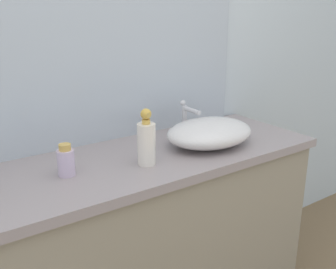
# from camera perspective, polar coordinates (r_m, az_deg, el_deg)

# --- Properties ---
(bathroom_wall_rear) EXTENTS (6.00, 0.06, 2.60)m
(bathroom_wall_rear) POSITION_cam_1_polar(r_m,az_deg,el_deg) (1.78, -11.87, 12.51)
(bathroom_wall_rear) COLOR silver
(bathroom_wall_rear) RESTS_ON ground
(vanity_counter) EXTENTS (1.79, 0.55, 0.87)m
(vanity_counter) POSITION_cam_1_polar(r_m,az_deg,el_deg) (1.81, -6.06, -16.62)
(vanity_counter) COLOR gray
(vanity_counter) RESTS_ON ground
(wall_mirror_panel) EXTENTS (1.60, 0.01, 1.10)m
(wall_mirror_panel) POSITION_cam_1_polar(r_m,az_deg,el_deg) (1.74, -11.76, 16.16)
(wall_mirror_panel) COLOR #B2BCC6
(wall_mirror_panel) RESTS_ON vanity_counter
(sink_basin) EXTENTS (0.42, 0.32, 0.12)m
(sink_basin) POSITION_cam_1_polar(r_m,az_deg,el_deg) (1.77, 6.08, 0.29)
(sink_basin) COLOR silver
(sink_basin) RESTS_ON vanity_counter
(faucet) EXTENTS (0.03, 0.14, 0.17)m
(faucet) POSITION_cam_1_polar(r_m,az_deg,el_deg) (1.89, 2.72, 2.89)
(faucet) COLOR silver
(faucet) RESTS_ON vanity_counter
(soap_dispenser) EXTENTS (0.07, 0.07, 0.23)m
(soap_dispenser) POSITION_cam_1_polar(r_m,az_deg,el_deg) (1.53, -3.16, -0.99)
(soap_dispenser) COLOR white
(soap_dispenser) RESTS_ON vanity_counter
(lotion_bottle) EXTENTS (0.06, 0.06, 0.12)m
(lotion_bottle) POSITION_cam_1_polar(r_m,az_deg,el_deg) (1.49, -14.62, -3.78)
(lotion_bottle) COLOR silver
(lotion_bottle) RESTS_ON vanity_counter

